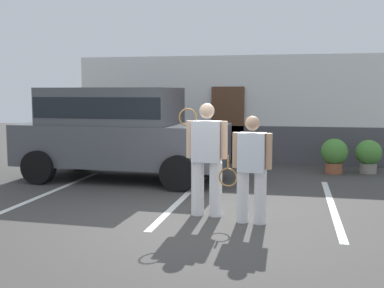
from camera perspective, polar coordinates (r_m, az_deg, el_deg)
ground_plane at (r=7.43m, az=-0.29°, el=-9.12°), size 40.00×40.00×0.00m
parking_stripe_0 at (r=9.88m, az=-16.39°, el=-5.48°), size 0.12×4.40×0.01m
parking_stripe_1 at (r=8.94m, az=-1.11°, el=-6.44°), size 0.12×4.40×0.01m
parking_stripe_2 at (r=8.75m, az=16.26°, el=-6.98°), size 0.12×4.40×0.01m
house_frontage at (r=13.40m, az=5.45°, el=3.73°), size 9.16×0.40×2.95m
parked_suv at (r=10.86m, az=-8.75°, el=1.84°), size 4.66×2.29×2.05m
tennis_player_man at (r=7.57m, az=1.73°, el=-1.61°), size 0.80×0.29×1.79m
tennis_player_woman at (r=7.20m, az=7.06°, el=-2.87°), size 0.85×0.30×1.61m
potted_plant_by_porch at (r=12.06m, az=16.53°, el=-1.15°), size 0.64×0.64×0.84m
potted_plant_secondary at (r=12.34m, az=20.22°, el=-1.20°), size 0.61×0.61×0.81m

